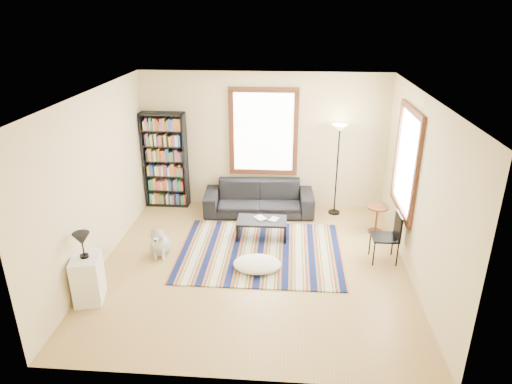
# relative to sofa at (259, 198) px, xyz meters

# --- Properties ---
(floor) EXTENTS (5.00, 5.00, 0.10)m
(floor) POSITION_rel_sofa_xyz_m (0.06, -2.05, -0.37)
(floor) COLOR #A6864C
(floor) RESTS_ON ground
(ceiling) EXTENTS (5.00, 5.00, 0.10)m
(ceiling) POSITION_rel_sofa_xyz_m (0.06, -2.05, 2.53)
(ceiling) COLOR white
(ceiling) RESTS_ON floor
(wall_back) EXTENTS (5.00, 0.10, 2.80)m
(wall_back) POSITION_rel_sofa_xyz_m (0.06, 0.50, 1.08)
(wall_back) COLOR #CFC18B
(wall_back) RESTS_ON floor
(wall_front) EXTENTS (5.00, 0.10, 2.80)m
(wall_front) POSITION_rel_sofa_xyz_m (0.06, -4.60, 1.08)
(wall_front) COLOR #CFC18B
(wall_front) RESTS_ON floor
(wall_left) EXTENTS (0.10, 5.00, 2.80)m
(wall_left) POSITION_rel_sofa_xyz_m (-2.49, -2.05, 1.08)
(wall_left) COLOR #CFC18B
(wall_left) RESTS_ON floor
(wall_right) EXTENTS (0.10, 5.00, 2.80)m
(wall_right) POSITION_rel_sofa_xyz_m (2.61, -2.05, 1.08)
(wall_right) COLOR #CFC18B
(wall_right) RESTS_ON floor
(window_back) EXTENTS (1.20, 0.06, 1.60)m
(window_back) POSITION_rel_sofa_xyz_m (0.06, 0.42, 1.28)
(window_back) COLOR white
(window_back) RESTS_ON wall_back
(window_right) EXTENTS (0.06, 1.20, 1.60)m
(window_right) POSITION_rel_sofa_xyz_m (2.53, -1.25, 1.28)
(window_right) COLOR white
(window_right) RESTS_ON wall_right
(rug) EXTENTS (2.82, 2.25, 0.02)m
(rug) POSITION_rel_sofa_xyz_m (0.14, -1.62, -0.31)
(rug) COLOR #0B133B
(rug) RESTS_ON floor
(sofa) EXTENTS (0.98, 2.25, 0.64)m
(sofa) POSITION_rel_sofa_xyz_m (0.00, 0.00, 0.00)
(sofa) COLOR black
(sofa) RESTS_ON floor
(bookshelf) EXTENTS (0.90, 0.30, 2.00)m
(bookshelf) POSITION_rel_sofa_xyz_m (-1.97, 0.27, 0.68)
(bookshelf) COLOR black
(bookshelf) RESTS_ON floor
(coffee_table) EXTENTS (0.91, 0.51, 0.36)m
(coffee_table) POSITION_rel_sofa_xyz_m (0.13, -1.08, -0.14)
(coffee_table) COLOR black
(coffee_table) RESTS_ON floor
(book_a) EXTENTS (0.28, 0.27, 0.02)m
(book_a) POSITION_rel_sofa_xyz_m (0.03, -1.08, 0.05)
(book_a) COLOR beige
(book_a) RESTS_ON coffee_table
(book_b) EXTENTS (0.21, 0.24, 0.01)m
(book_b) POSITION_rel_sofa_xyz_m (0.28, -1.03, 0.05)
(book_b) COLOR beige
(book_b) RESTS_ON coffee_table
(floor_cushion) EXTENTS (0.93, 0.80, 0.20)m
(floor_cushion) POSITION_rel_sofa_xyz_m (0.12, -2.18, -0.22)
(floor_cushion) COLOR silver
(floor_cushion) RESTS_ON floor
(floor_lamp) EXTENTS (0.38, 0.38, 1.86)m
(floor_lamp) POSITION_rel_sofa_xyz_m (1.55, 0.10, 0.61)
(floor_lamp) COLOR black
(floor_lamp) RESTS_ON floor
(side_table) EXTENTS (0.49, 0.49, 0.54)m
(side_table) POSITION_rel_sofa_xyz_m (2.26, -0.72, -0.05)
(side_table) COLOR #4F2713
(side_table) RESTS_ON floor
(folding_chair) EXTENTS (0.43, 0.41, 0.86)m
(folding_chair) POSITION_rel_sofa_xyz_m (2.21, -1.73, 0.11)
(folding_chair) COLOR black
(folding_chair) RESTS_ON floor
(white_cabinet) EXTENTS (0.48, 0.57, 0.70)m
(white_cabinet) POSITION_rel_sofa_xyz_m (-2.24, -3.17, 0.03)
(white_cabinet) COLOR white
(white_cabinet) RESTS_ON floor
(table_lamp) EXTENTS (0.25, 0.25, 0.38)m
(table_lamp) POSITION_rel_sofa_xyz_m (-2.24, -3.17, 0.57)
(table_lamp) COLOR black
(table_lamp) RESTS_ON white_cabinet
(dog) EXTENTS (0.45, 0.60, 0.57)m
(dog) POSITION_rel_sofa_xyz_m (-1.56, -1.82, -0.04)
(dog) COLOR #ACACAC
(dog) RESTS_ON floor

